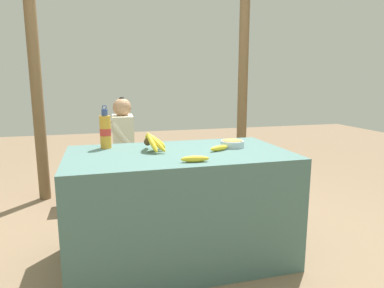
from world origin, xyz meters
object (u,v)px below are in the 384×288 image
(banana_bunch_green, at_px, (201,153))
(support_post_near, at_px, (35,71))
(water_bottle, at_px, (105,131))
(loose_banana_side, at_px, (219,148))
(seated_vendor, at_px, (119,144))
(support_post_far, at_px, (243,73))
(loose_banana_front, at_px, (195,159))
(wooden_bench, at_px, (153,167))
(serving_bowl, at_px, (232,143))
(banana_bunch_ripe, at_px, (153,141))

(banana_bunch_green, distance_m, support_post_near, 1.86)
(water_bottle, distance_m, loose_banana_side, 0.81)
(seated_vendor, xyz_separation_m, support_post_far, (1.46, 0.32, 0.71))
(loose_banana_side, xyz_separation_m, seated_vendor, (-0.61, 1.26, -0.17))
(banana_bunch_green, relative_size, support_post_near, 0.10)
(seated_vendor, relative_size, support_post_near, 0.41)
(loose_banana_front, height_order, loose_banana_side, same)
(water_bottle, xyz_separation_m, support_post_far, (1.60, 1.28, 0.44))
(wooden_bench, distance_m, banana_bunch_green, 0.53)
(serving_bowl, relative_size, water_bottle, 0.57)
(banana_bunch_ripe, bearing_deg, loose_banana_side, -13.67)
(banana_bunch_green, bearing_deg, support_post_near, 169.82)
(serving_bowl, distance_m, water_bottle, 0.91)
(banana_bunch_ripe, bearing_deg, wooden_bench, 81.44)
(water_bottle, distance_m, seated_vendor, 1.00)
(serving_bowl, xyz_separation_m, support_post_far, (0.71, 1.47, 0.53))
(serving_bowl, height_order, loose_banana_front, serving_bowl)
(loose_banana_front, relative_size, support_post_near, 0.07)
(water_bottle, bearing_deg, wooden_bench, 63.82)
(loose_banana_front, distance_m, seated_vendor, 1.58)
(water_bottle, distance_m, support_post_far, 2.09)
(water_bottle, relative_size, wooden_bench, 0.18)
(serving_bowl, distance_m, support_post_near, 2.18)
(loose_banana_side, relative_size, support_post_far, 0.06)
(water_bottle, bearing_deg, loose_banana_front, -49.02)
(loose_banana_front, xyz_separation_m, support_post_far, (1.10, 1.85, 0.54))
(banana_bunch_green, bearing_deg, loose_banana_side, -101.18)
(loose_banana_side, bearing_deg, seated_vendor, 115.74)
(banana_bunch_ripe, bearing_deg, support_post_near, 122.39)
(wooden_bench, height_order, seated_vendor, seated_vendor)
(water_bottle, height_order, seated_vendor, seated_vendor)
(banana_bunch_ripe, distance_m, wooden_bench, 1.29)
(loose_banana_front, bearing_deg, banana_bunch_green, 72.10)
(loose_banana_side, xyz_separation_m, support_post_near, (-1.37, 1.58, 0.54))
(support_post_far, bearing_deg, banana_bunch_ripe, -131.21)
(water_bottle, bearing_deg, support_post_far, 38.65)
(support_post_near, height_order, support_post_far, same)
(serving_bowl, height_order, wooden_bench, serving_bowl)
(loose_banana_front, xyz_separation_m, banana_bunch_green, (0.50, 1.56, -0.32))
(loose_banana_side, xyz_separation_m, support_post_far, (0.85, 1.58, 0.54))
(banana_bunch_green, relative_size, support_post_far, 0.10)
(banana_bunch_green, xyz_separation_m, support_post_far, (0.60, 0.29, 0.86))
(wooden_bench, xyz_separation_m, support_post_near, (-1.11, 0.29, 0.98))
(loose_banana_front, relative_size, wooden_bench, 0.10)
(serving_bowl, distance_m, wooden_bench, 1.33)
(support_post_far, bearing_deg, loose_banana_side, -118.35)
(loose_banana_side, relative_size, support_post_near, 0.06)
(loose_banana_front, height_order, support_post_near, support_post_near)
(water_bottle, xyz_separation_m, loose_banana_front, (0.50, -0.57, -0.10))
(serving_bowl, bearing_deg, loose_banana_side, -142.77)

